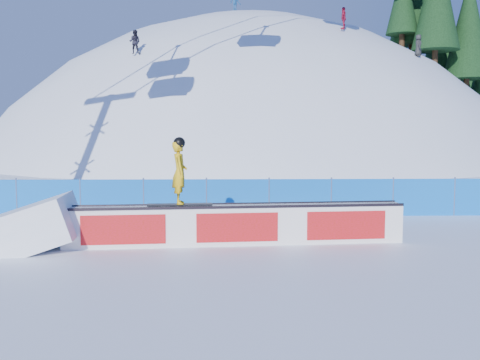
{
  "coord_description": "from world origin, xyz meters",
  "views": [
    {
      "loc": [
        -2.37,
        -12.44,
        2.72
      ],
      "look_at": [
        -1.99,
        2.1,
        1.39
      ],
      "focal_mm": 40.0,
      "sensor_mm": 36.0,
      "label": 1
    }
  ],
  "objects": [
    {
      "name": "ground",
      "position": [
        0.0,
        0.0,
        0.0
      ],
      "size": [
        160.0,
        160.0,
        0.0
      ],
      "primitive_type": "plane",
      "color": "white",
      "rests_on": "ground"
    },
    {
      "name": "snow_hill",
      "position": [
        0.0,
        42.0,
        -18.0
      ],
      "size": [
        64.0,
        64.0,
        64.0
      ],
      "color": "white",
      "rests_on": "ground"
    },
    {
      "name": "safety_fence",
      "position": [
        0.0,
        4.5,
        0.6
      ],
      "size": [
        22.05,
        0.05,
        1.3
      ],
      "color": "blue",
      "rests_on": "ground"
    },
    {
      "name": "rail_box",
      "position": [
        -2.13,
        0.27,
        0.48
      ],
      "size": [
        8.16,
        1.25,
        0.98
      ],
      "rotation": [
        0.0,
        0.0,
        0.08
      ],
      "color": "white",
      "rests_on": "ground"
    },
    {
      "name": "snow_ramp",
      "position": [
        -7.2,
        -0.16,
        0.0
      ],
      "size": [
        2.96,
        2.0,
        1.76
      ],
      "primitive_type": null,
      "rotation": [
        0.0,
        -0.31,
        0.08
      ],
      "color": "white",
      "rests_on": "ground"
    },
    {
      "name": "snowboarder",
      "position": [
        -3.47,
        0.15,
        1.77
      ],
      "size": [
        1.56,
        0.59,
        1.61
      ],
      "rotation": [
        0.0,
        0.0,
        1.71
      ],
      "color": "black",
      "rests_on": "rail_box"
    },
    {
      "name": "distant_skiers",
      "position": [
        1.26,
        30.57,
        11.26
      ],
      "size": [
        21.97,
        11.41,
        6.98
      ],
      "color": "black",
      "rests_on": "ground"
    }
  ]
}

